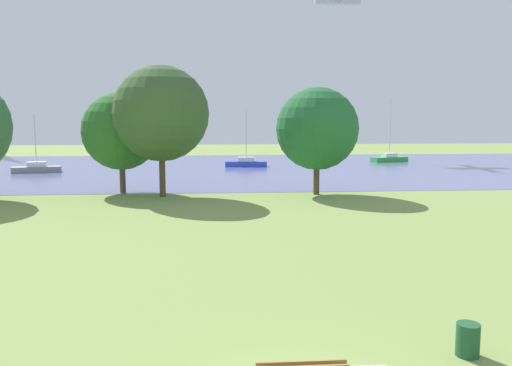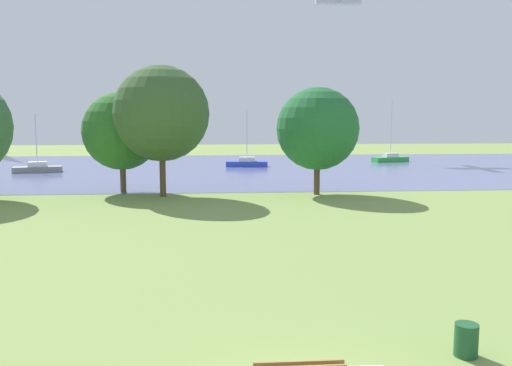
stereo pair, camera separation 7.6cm
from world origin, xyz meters
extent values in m
plane|color=#7F994C|center=(0.00, 22.00, 0.00)|extent=(160.00, 160.00, 0.00)
cylinder|color=#1E512D|center=(4.38, 2.10, 0.40)|extent=(0.56, 0.56, 0.80)
cube|color=slate|center=(0.00, 50.00, 0.01)|extent=(140.00, 40.00, 0.02)
cube|color=gray|center=(-20.19, 46.55, 0.32)|extent=(5.01, 2.48, 0.60)
cube|color=white|center=(-20.19, 46.55, 0.87)|extent=(1.99, 1.46, 0.50)
cylinder|color=silver|center=(-20.19, 46.55, 3.34)|extent=(0.10, 0.10, 5.43)
cube|color=green|center=(20.81, 56.69, 0.32)|extent=(5.03, 2.86, 0.60)
cube|color=white|center=(20.81, 56.69, 0.87)|extent=(2.05, 1.59, 0.50)
cylinder|color=silver|center=(20.81, 56.69, 4.34)|extent=(0.10, 0.10, 7.43)
cube|color=blue|center=(1.96, 51.40, 0.32)|extent=(4.94, 2.05, 0.60)
cube|color=white|center=(1.96, 51.40, 0.87)|extent=(1.92, 1.30, 0.50)
cylinder|color=silver|center=(1.96, 51.40, 3.55)|extent=(0.10, 0.10, 5.86)
cylinder|color=brown|center=(-8.70, 30.96, 1.31)|extent=(0.44, 0.44, 2.62)
sphere|color=#2C6827|center=(-8.70, 30.96, 4.67)|extent=(5.85, 5.85, 5.85)
cylinder|color=brown|center=(-5.46, 28.65, 1.79)|extent=(0.44, 0.44, 3.59)
sphere|color=#38582D|center=(-5.46, 28.65, 5.98)|extent=(6.84, 6.84, 6.84)
cylinder|color=brown|center=(5.87, 28.87, 1.38)|extent=(0.44, 0.44, 2.75)
sphere|color=#246734|center=(5.87, 28.87, 4.88)|extent=(6.09, 6.09, 6.09)
cube|color=silver|center=(15.69, 65.78, 22.06)|extent=(6.43, 1.29, 1.10)
camera|label=1|loc=(-1.64, -9.55, 5.72)|focal=36.92mm
camera|label=2|loc=(-1.57, -9.55, 5.72)|focal=36.92mm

